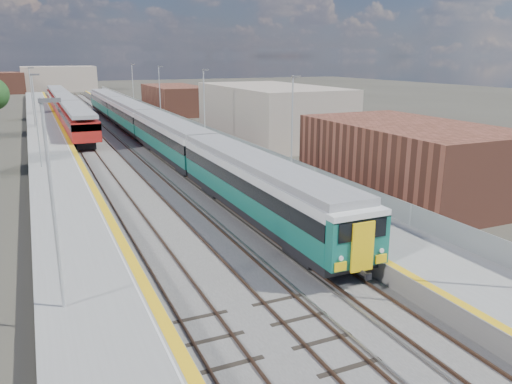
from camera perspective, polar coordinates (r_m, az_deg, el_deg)
ground at (r=61.50m, az=-14.08°, el=5.62°), size 320.00×320.00×0.00m
ballast_bed at (r=63.60m, az=-16.49°, el=5.78°), size 10.50×155.00×0.06m
tracks at (r=65.31m, az=-16.19°, el=6.11°), size 8.96×160.00×0.17m
platform_right at (r=64.93m, az=-9.90°, el=6.82°), size 4.70×155.00×8.52m
platform_left at (r=62.99m, az=-22.67°, el=5.60°), size 4.30×155.00×8.52m
green_train at (r=59.10m, az=-12.34°, el=7.61°), size 2.97×82.74×3.27m
red_train at (r=84.83m, az=-20.96°, el=9.15°), size 3.01×61.03×3.80m
tree_d at (r=82.20m, az=0.41°, el=11.03°), size 4.41×4.41×5.97m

